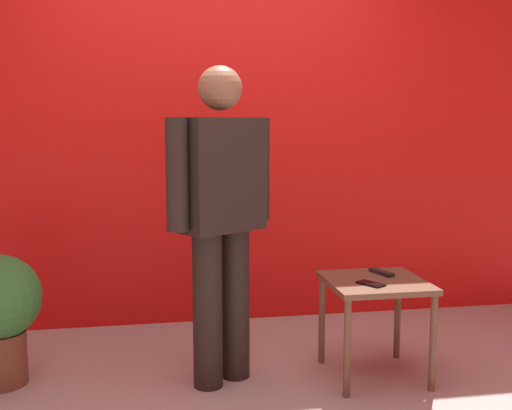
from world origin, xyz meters
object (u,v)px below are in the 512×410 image
standing_person (221,209)px  cell_phone (371,284)px  tv_remote (381,272)px  side_table (375,295)px

standing_person → cell_phone: size_ratio=11.39×
standing_person → tv_remote: size_ratio=9.64×
side_table → tv_remote: (0.07, 0.11, 0.09)m
cell_phone → tv_remote: bearing=24.9°
cell_phone → tv_remote: size_ratio=0.85×
side_table → cell_phone: 0.14m
cell_phone → tv_remote: (0.14, 0.20, 0.01)m
tv_remote → standing_person: bearing=164.3°
standing_person → tv_remote: (0.89, 0.04, -0.38)m
tv_remote → side_table: bearing=-142.1°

